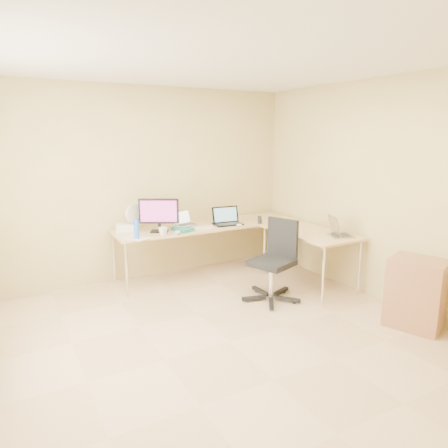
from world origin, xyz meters
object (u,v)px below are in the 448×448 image
laptop_center (185,218)px  water_bottle (137,229)px  mug (163,232)px  laptop_black (228,216)px  keyboard (199,227)px  desk_main (209,250)px  desk_return (309,258)px  monitor (159,215)px  desk_fan (133,218)px  laptop_return (342,228)px  cabinet (416,293)px  office_chair (272,260)px

laptop_center → water_bottle: size_ratio=1.23×
mug → laptop_black: bearing=9.1°
keyboard → laptop_center: bearing=171.2°
desk_main → laptop_center: (-0.39, -0.06, 0.50)m
desk_return → keyboard: size_ratio=3.43×
monitor → keyboard: monitor is taller
desk_main → desk_return: (0.98, -1.00, 0.00)m
desk_return → monitor: size_ratio=2.53×
desk_main → desk_fan: size_ratio=8.37×
desk_return → keyboard: 1.52m
laptop_center → keyboard: bearing=-40.5°
desk_return → laptop_center: bearing=145.4°
laptop_black → laptop_return: laptop_black is taller
desk_main → keyboard: keyboard is taller
desk_return → desk_main: bearing=134.3°
laptop_center → desk_fan: size_ratio=0.93×
monitor → cabinet: bearing=-22.7°
keyboard → cabinet: (1.35, -2.36, -0.38)m
monitor → laptop_center: 0.38m
keyboard → office_chair: (0.45, -1.06, -0.24)m
water_bottle → mug: bearing=0.0°
office_chair → laptop_black: bearing=69.6°
desk_return → monitor: bearing=152.1°
desk_main → water_bottle: size_ratio=11.07×
cabinet → mug: bearing=109.9°
laptop_black → mug: size_ratio=3.40×
laptop_center → laptop_black: laptop_black is taller
monitor → laptop_return: bearing=-5.9°
laptop_center → mug: bearing=-166.9°
desk_main → laptop_return: 1.86m
desk_fan → cabinet: desk_fan is taller
desk_return → office_chair: office_chair is taller
desk_main → desk_return: same height
office_chair → cabinet: size_ratio=1.35×
laptop_center → water_bottle: bearing=-179.5°
laptop_center → keyboard: laptop_center is taller
keyboard → mug: (-0.57, -0.16, 0.04)m
monitor → mug: size_ratio=4.49×
mug → desk_fan: (-0.22, 0.50, 0.10)m
mug → laptop_return: (1.92, -1.11, 0.05)m
laptop_return → laptop_black: bearing=53.7°
desk_main → laptop_black: (0.23, -0.13, 0.49)m
monitor → cabinet: (1.88, -2.41, -0.59)m
monitor → mug: monitor is taller
laptop_center → desk_fan: desk_fan is taller
monitor → laptop_center: size_ratio=1.75×
laptop_black → desk_fan: 1.29m
desk_main → monitor: (-0.76, -0.08, 0.59)m
mug → desk_fan: desk_fan is taller
laptop_center → cabinet: 2.90m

